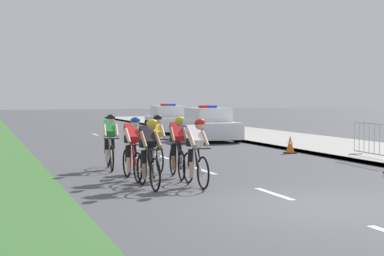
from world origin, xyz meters
name	(u,v)px	position (x,y,z in m)	size (l,w,h in m)	color
ground_plane	(312,207)	(0.00, 0.00, 0.00)	(160.00, 160.00, 0.00)	#4C4C51
sidewalk_slab	(292,140)	(7.44, 14.00, 0.06)	(4.75, 60.00, 0.12)	#A3A099
kerb_edge	(245,141)	(5.14, 14.00, 0.07)	(0.16, 60.00, 0.13)	#9E9E99
lane_markings_centre	(162,156)	(0.00, 9.50, 0.00)	(0.14, 25.60, 0.01)	white
cyclist_lead	(148,153)	(-2.25, 3.09, 0.79)	(0.42, 1.72, 1.56)	black
cyclist_second	(196,151)	(-1.18, 3.00, 0.79)	(0.42, 1.72, 1.56)	black
cyclist_third	(132,148)	(-2.27, 4.45, 0.79)	(0.42, 1.72, 1.56)	black
cyclist_fourth	(177,146)	(-1.13, 4.45, 0.79)	(0.45, 1.72, 1.56)	black
cyclist_fifth	(110,141)	(-2.35, 6.65, 0.79)	(0.45, 1.72, 1.56)	black
cyclist_sixth	(155,142)	(-1.28, 5.88, 0.79)	(0.42, 1.72, 1.56)	black
police_car_nearest	(207,126)	(4.01, 15.65, 0.68)	(2.04, 4.42, 1.59)	white
police_car_second	(168,120)	(4.01, 21.60, 0.68)	(2.28, 4.53, 1.59)	silver
crowd_barrier_middle	(374,141)	(5.72, 5.84, 0.65)	(0.67, 2.32, 1.07)	#B7BABF
traffic_cone_near	(290,145)	(4.58, 9.03, 0.31)	(0.36, 0.36, 0.64)	black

